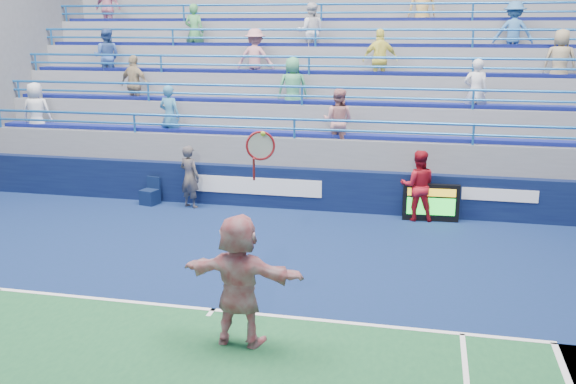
% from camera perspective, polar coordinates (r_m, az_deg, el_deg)
% --- Properties ---
extents(ground, '(120.00, 120.00, 0.00)m').
position_cam_1_polar(ground, '(11.14, -6.69, -10.46)').
color(ground, '#333538').
extents(sponsor_wall, '(18.00, 0.32, 1.10)m').
position_cam_1_polar(sponsor_wall, '(16.89, 0.43, 0.33)').
color(sponsor_wall, '#090F33').
rests_on(sponsor_wall, ground).
extents(bleacher_stand, '(18.00, 5.60, 6.13)m').
position_cam_1_polar(bleacher_stand, '(20.33, 2.63, 5.60)').
color(bleacher_stand, slate).
rests_on(bleacher_stand, ground).
extents(serve_speed_board, '(1.37, 0.22, 0.95)m').
position_cam_1_polar(serve_speed_board, '(16.17, 12.58, -0.94)').
color(serve_speed_board, black).
rests_on(serve_speed_board, ground).
extents(judge_chair, '(0.51, 0.51, 0.74)m').
position_cam_1_polar(judge_chair, '(17.73, -12.16, -0.35)').
color(judge_chair, '#0C193A').
rests_on(judge_chair, ground).
extents(tennis_player, '(1.93, 0.72, 3.28)m').
position_cam_1_polar(tennis_player, '(9.65, -4.35, -7.79)').
color(tennis_player, silver).
rests_on(tennis_player, ground).
extents(line_judge, '(0.72, 0.60, 1.68)m').
position_cam_1_polar(line_judge, '(17.11, -8.74, 1.34)').
color(line_judge, '#131834').
rests_on(line_judge, ground).
extents(ball_girl, '(0.92, 0.75, 1.77)m').
position_cam_1_polar(ball_girl, '(16.11, 11.47, 0.56)').
color(ball_girl, '#A2121F').
rests_on(ball_girl, ground).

